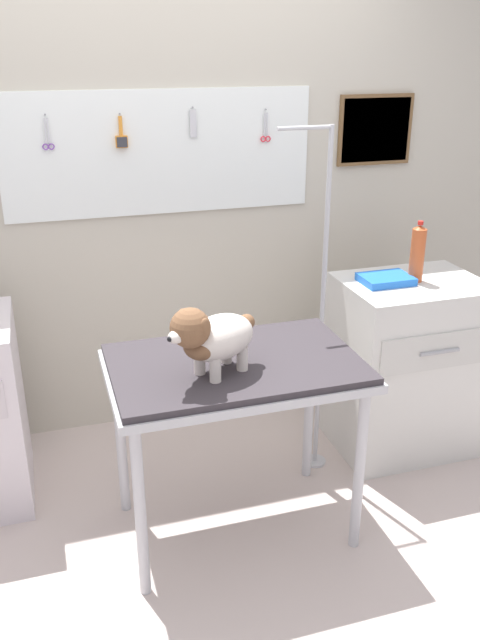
{
  "coord_description": "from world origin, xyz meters",
  "views": [
    {
      "loc": [
        -0.61,
        -2.06,
        1.97
      ],
      "look_at": [
        0.08,
        0.17,
        1.0
      ],
      "focal_mm": 37.48,
      "sensor_mm": 36.0,
      "label": 1
    }
  ],
  "objects_px": {
    "grooming_table": "(235,379)",
    "cabinet_right": "(405,366)",
    "grooming_arm": "(320,322)",
    "dog": "(212,337)",
    "soda_bottle": "(417,253)"
  },
  "relations": [
    {
      "from": "cabinet_right",
      "to": "soda_bottle",
      "type": "distance_m",
      "value": 0.59
    },
    {
      "from": "dog",
      "to": "cabinet_right",
      "type": "bearing_deg",
      "value": 22.92
    },
    {
      "from": "grooming_table",
      "to": "cabinet_right",
      "type": "relative_size",
      "value": 1.11
    },
    {
      "from": "cabinet_right",
      "to": "soda_bottle",
      "type": "bearing_deg",
      "value": 47.57
    },
    {
      "from": "grooming_arm",
      "to": "soda_bottle",
      "type": "bearing_deg",
      "value": 5.82
    },
    {
      "from": "grooming_arm",
      "to": "dog",
      "type": "distance_m",
      "value": 0.79
    },
    {
      "from": "grooming_table",
      "to": "cabinet_right",
      "type": "xyz_separation_m",
      "value": [
        1.02,
        0.39,
        -0.27
      ]
    },
    {
      "from": "grooming_arm",
      "to": "soda_bottle",
      "type": "height_order",
      "value": "grooming_arm"
    },
    {
      "from": "grooming_table",
      "to": "grooming_arm",
      "type": "xyz_separation_m",
      "value": [
        0.51,
        0.34,
        0.05
      ]
    },
    {
      "from": "grooming_table",
      "to": "soda_bottle",
      "type": "distance_m",
      "value": 1.14
    },
    {
      "from": "grooming_table",
      "to": "dog",
      "type": "relative_size",
      "value": 2.53
    },
    {
      "from": "grooming_table",
      "to": "dog",
      "type": "bearing_deg",
      "value": -141.14
    },
    {
      "from": "dog",
      "to": "soda_bottle",
      "type": "relative_size",
      "value": 1.35
    },
    {
      "from": "grooming_arm",
      "to": "dog",
      "type": "relative_size",
      "value": 4.16
    },
    {
      "from": "dog",
      "to": "soda_bottle",
      "type": "distance_m",
      "value": 1.25
    }
  ]
}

